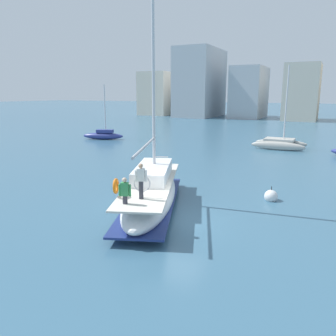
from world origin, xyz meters
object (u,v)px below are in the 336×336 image
(mooring_buoy, at_px, (271,196))
(moored_cutter_left, at_px, (103,135))
(moored_sloop_far, at_px, (279,143))
(main_sailboat, at_px, (151,192))

(mooring_buoy, bearing_deg, moored_cutter_left, 145.49)
(moored_sloop_far, bearing_deg, moored_cutter_left, -173.82)
(moored_cutter_left, bearing_deg, mooring_buoy, -34.51)
(main_sailboat, bearing_deg, moored_sloop_far, 82.07)
(moored_cutter_left, bearing_deg, moored_sloop_far, 6.18)
(main_sailboat, height_order, moored_cutter_left, main_sailboat)
(main_sailboat, height_order, moored_sloop_far, main_sailboat)
(moored_cutter_left, relative_size, mooring_buoy, 7.19)
(moored_sloop_far, distance_m, mooring_buoy, 19.11)
(main_sailboat, relative_size, mooring_buoy, 13.62)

